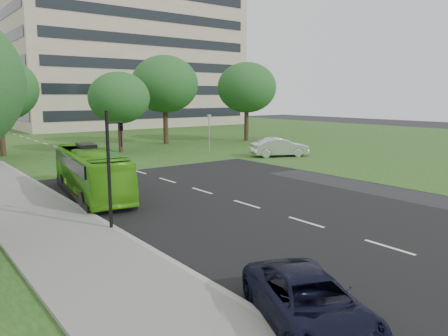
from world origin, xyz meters
The scene contains 11 objects.
ground centered at (0.00, 0.00, 0.00)m, with size 160.00×160.00×0.00m, color black.
street_surfaces centered at (-0.38, 22.75, 0.03)m, with size 120.00×120.00×0.15m.
office_building centered at (21.96, 61.96, 12.50)m, with size 40.10×20.10×25.00m.
tree_park_c centered at (3.67, 25.38, 5.25)m, with size 5.83×5.83×7.74m.
tree_park_d centered at (10.98, 29.41, 6.75)m, with size 7.54×7.54×9.97m.
tree_park_e centered at (20.64, 26.57, 6.44)m, with size 7.11×7.11×9.48m.
bus centered at (-5.50, 8.64, 1.30)m, with size 2.19×9.36×2.61m, color #4DB419.
sedan centered at (13.90, 13.90, 0.85)m, with size 1.81×5.19×1.71m, color silver.
suv centered at (-6.50, -8.00, 0.64)m, with size 2.11×4.59×1.27m, color black.
traffic_light centered at (-7.05, 2.00, 2.86)m, with size 0.78×0.23×4.86m.
camera_pole centered at (10.00, 19.41, 2.39)m, with size 0.34×0.30×3.71m.
Camera 1 is at (-13.89, -14.41, 5.41)m, focal length 35.00 mm.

